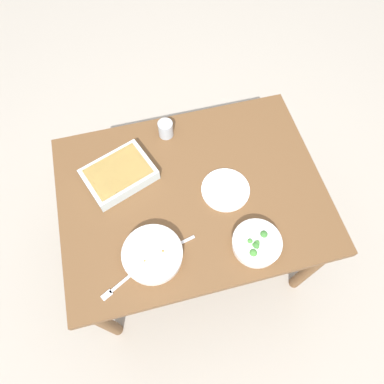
# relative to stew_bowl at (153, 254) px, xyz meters

# --- Properties ---
(ground_plane) EXTENTS (6.00, 6.00, 0.00)m
(ground_plane) POSITION_rel_stew_bowl_xyz_m (-0.23, -0.25, -0.77)
(ground_plane) COLOR #B2A899
(dining_table) EXTENTS (1.20, 0.90, 0.74)m
(dining_table) POSITION_rel_stew_bowl_xyz_m (-0.23, -0.25, -0.12)
(dining_table) COLOR brown
(dining_table) RESTS_ON ground_plane
(stew_bowl) EXTENTS (0.25, 0.25, 0.06)m
(stew_bowl) POSITION_rel_stew_bowl_xyz_m (0.00, 0.00, 0.00)
(stew_bowl) COLOR white
(stew_bowl) RESTS_ON dining_table
(broccoli_bowl) EXTENTS (0.21, 0.21, 0.06)m
(broccoli_bowl) POSITION_rel_stew_bowl_xyz_m (-0.43, 0.06, -0.00)
(broccoli_bowl) COLOR white
(broccoli_bowl) RESTS_ON dining_table
(baking_dish) EXTENTS (0.36, 0.31, 0.06)m
(baking_dish) POSITION_rel_stew_bowl_xyz_m (0.07, -0.41, 0.00)
(baking_dish) COLOR silver
(baking_dish) RESTS_ON dining_table
(drink_cup) EXTENTS (0.07, 0.07, 0.08)m
(drink_cup) POSITION_rel_stew_bowl_xyz_m (-0.19, -0.60, 0.01)
(drink_cup) COLOR #B2BCC6
(drink_cup) RESTS_ON dining_table
(side_plate) EXTENTS (0.22, 0.22, 0.01)m
(side_plate) POSITION_rel_stew_bowl_xyz_m (-0.38, -0.22, -0.03)
(side_plate) COLOR white
(side_plate) RESTS_ON dining_table
(spoon_by_stew) EXTENTS (0.17, 0.06, 0.01)m
(spoon_by_stew) POSITION_rel_stew_bowl_xyz_m (-0.08, -0.02, -0.03)
(spoon_by_stew) COLOR silver
(spoon_by_stew) RESTS_ON dining_table
(fork_on_table) EXTENTS (0.17, 0.10, 0.01)m
(fork_on_table) POSITION_rel_stew_bowl_xyz_m (0.16, 0.08, -0.03)
(fork_on_table) COLOR silver
(fork_on_table) RESTS_ON dining_table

